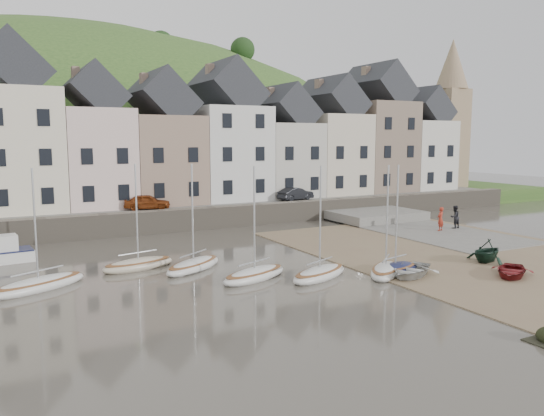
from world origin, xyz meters
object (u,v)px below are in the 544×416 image
rowboat_white (410,270)px  rowboat_green (487,251)px  sailboat_0 (39,284)px  rowboat_red (511,271)px  person_dark (455,217)px  car_right (296,194)px  car_left (147,202)px  person_red (440,219)px

rowboat_white → rowboat_green: 6.48m
sailboat_0 → rowboat_red: size_ratio=2.04×
person_dark → rowboat_red: bearing=50.1°
rowboat_white → rowboat_red: bearing=35.9°
rowboat_red → car_right: (1.25, 25.19, 1.84)m
car_right → rowboat_green: bearing=167.7°
person_dark → sailboat_0: bearing=1.3°
sailboat_0 → car_right: bearing=32.8°
sailboat_0 → rowboat_green: (24.57, -6.58, 0.51)m
rowboat_red → person_dark: 15.55m
rowboat_red → rowboat_white: bearing=-151.9°
rowboat_green → rowboat_red: size_ratio=0.86×
rowboat_red → car_left: (-13.18, 25.19, 1.86)m
car_right → person_red: bearing=-168.6°
sailboat_0 → rowboat_green: bearing=-15.0°
rowboat_red → person_dark: person_dark is taller
sailboat_0 → person_red: bearing=5.1°
rowboat_white → person_dark: size_ratio=1.82×
rowboat_green → car_left: car_left is taller
person_red → rowboat_white: bearing=20.6°
rowboat_white → car_left: bearing=174.8°
sailboat_0 → car_right: size_ratio=1.68×
person_dark → rowboat_green: bearing=48.0°
car_left → car_right: bearing=-70.2°
rowboat_green → rowboat_red: bearing=-38.7°
person_dark → car_right: 14.91m
sailboat_0 → car_right: 28.83m
rowboat_white → car_left: 24.15m
rowboat_white → car_left: car_left is taller
rowboat_white → person_dark: (13.92, 9.97, 0.65)m
sailboat_0 → person_dark: size_ratio=3.34×
rowboat_white → car_right: car_right is taller
rowboat_green → car_right: car_right is taller
sailboat_0 → person_red: (30.12, 2.67, 0.82)m
rowboat_white → car_right: 23.45m
rowboat_red → car_right: size_ratio=0.83×
rowboat_red → car_left: car_left is taller
rowboat_green → car_left: (-14.83, 22.17, 1.48)m
rowboat_white → rowboat_green: rowboat_green is taller
sailboat_0 → rowboat_red: bearing=-22.7°
person_dark → rowboat_white: bearing=31.7°
rowboat_white → person_red: size_ratio=1.80×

